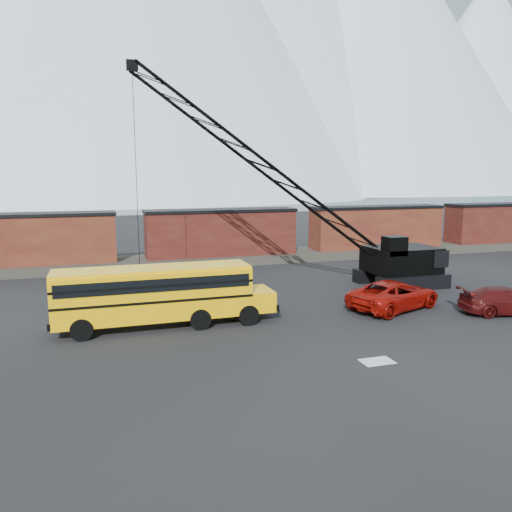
% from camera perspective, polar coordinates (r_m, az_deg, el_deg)
% --- Properties ---
extents(ground, '(160.00, 160.00, 0.00)m').
position_cam_1_polar(ground, '(25.54, 7.99, -8.89)').
color(ground, black).
rests_on(ground, ground).
extents(mountain_ridge, '(800.00, 340.00, 240.00)m').
position_cam_1_polar(mountain_ridge, '(316.60, -15.38, 24.45)').
color(mountain_ridge, white).
rests_on(mountain_ridge, ground).
extents(gravel_berm, '(120.00, 5.00, 0.70)m').
position_cam_1_polar(gravel_berm, '(45.73, -3.98, -0.29)').
color(gravel_berm, '#423D36').
rests_on(gravel_berm, ground).
extents(boxcar_west_near, '(13.70, 3.10, 4.17)m').
position_cam_1_polar(boxcar_west_near, '(44.45, -24.49, 1.77)').
color(boxcar_west_near, '#4B1516').
rests_on(boxcar_west_near, gravel_berm).
extents(boxcar_mid, '(13.70, 3.10, 4.17)m').
position_cam_1_polar(boxcar_mid, '(45.39, -4.02, 2.72)').
color(boxcar_mid, '#591F19').
rests_on(boxcar_mid, gravel_berm).
extents(boxcar_east_near, '(13.70, 3.10, 4.17)m').
position_cam_1_polar(boxcar_east_near, '(51.54, 13.56, 3.26)').
color(boxcar_east_near, '#4B1516').
rests_on(boxcar_east_near, gravel_berm).
extents(boxcar_east_far, '(13.70, 3.10, 4.17)m').
position_cam_1_polar(boxcar_east_far, '(61.36, 26.48, 3.47)').
color(boxcar_east_far, '#591F19').
rests_on(boxcar_east_far, gravel_berm).
extents(snow_patch, '(1.40, 0.90, 0.02)m').
position_cam_1_polar(snow_patch, '(22.45, 13.67, -11.62)').
color(snow_patch, silver).
rests_on(snow_patch, ground).
extents(school_bus, '(11.65, 2.65, 3.19)m').
position_cam_1_polar(school_bus, '(26.59, -10.85, -4.22)').
color(school_bus, '#F4AE05').
rests_on(school_bus, ground).
extents(red_pickup, '(6.79, 4.81, 1.72)m').
position_cam_1_polar(red_pickup, '(30.90, 15.52, -4.28)').
color(red_pickup, '#920D07').
rests_on(red_pickup, ground).
extents(maroon_suv, '(5.63, 3.35, 1.53)m').
position_cam_1_polar(maroon_suv, '(32.17, 26.70, -4.59)').
color(maroon_suv, '#420B0B').
rests_on(maroon_suv, ground).
extents(crawler_crane, '(21.55, 4.58, 15.01)m').
position_cam_1_polar(crawler_crane, '(33.62, 2.02, 9.43)').
color(crawler_crane, black).
rests_on(crawler_crane, ground).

